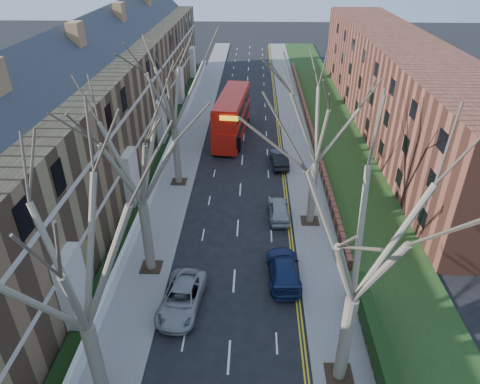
{
  "coord_description": "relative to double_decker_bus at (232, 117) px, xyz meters",
  "views": [
    {
      "loc": [
        1.12,
        -6.27,
        19.31
      ],
      "look_at": [
        0.19,
        20.91,
        3.31
      ],
      "focal_mm": 32.0,
      "sensor_mm": 36.0,
      "label": 1
    }
  ],
  "objects": [
    {
      "name": "car_right_mid",
      "position": [
        4.57,
        -16.29,
        -1.69
      ],
      "size": [
        1.8,
        4.11,
        1.38
      ],
      "primitive_type": "imported",
      "rotation": [
        0.0,
        0.0,
        3.19
      ],
      "color": "#999EA1",
      "rests_on": "ground"
    },
    {
      "name": "pavement_right",
      "position": [
        7.32,
        0.06,
        -2.32
      ],
      "size": [
        3.0,
        102.0,
        0.12
      ],
      "primitive_type": "cube",
      "color": "slate",
      "rests_on": "ground"
    },
    {
      "name": "tree_right_far",
      "position": [
        7.02,
        -16.94,
        6.86
      ],
      "size": [
        10.15,
        10.15,
        14.22
      ],
      "color": "brown",
      "rests_on": "ground"
    },
    {
      "name": "front_wall_left",
      "position": [
        -6.33,
        -7.94,
        -1.76
      ],
      "size": [
        0.3,
        78.0,
        1.0
      ],
      "color": "white",
      "rests_on": "ground"
    },
    {
      "name": "tree_left_far",
      "position": [
        -4.38,
        -22.94,
        6.86
      ],
      "size": [
        10.15,
        10.15,
        14.22
      ],
      "color": "brown",
      "rests_on": "ground"
    },
    {
      "name": "pavement_left",
      "position": [
        -4.68,
        0.06,
        -2.32
      ],
      "size": [
        3.0,
        102.0,
        0.12
      ],
      "primitive_type": "cube",
      "color": "slate",
      "rests_on": "ground"
    },
    {
      "name": "tree_right_mid",
      "position": [
        7.02,
        -30.94,
        7.18
      ],
      "size": [
        10.5,
        10.5,
        14.71
      ],
      "color": "brown",
      "rests_on": "ground"
    },
    {
      "name": "terrace_left",
      "position": [
        -12.33,
        -7.94,
        3.15
      ],
      "size": [
        9.7,
        78.0,
        13.6
      ],
      "color": "brown",
      "rests_on": "ground"
    },
    {
      "name": "double_decker_bus",
      "position": [
        0.0,
        0.0,
        0.0
      ],
      "size": [
        3.82,
        11.79,
        4.82
      ],
      "rotation": [
        0.0,
        0.0,
        3.04
      ],
      "color": "red",
      "rests_on": "ground"
    },
    {
      "name": "car_left_far",
      "position": [
        -1.73,
        -26.38,
        -1.68
      ],
      "size": [
        2.83,
        5.26,
        1.4
      ],
      "primitive_type": "imported",
      "rotation": [
        0.0,
        0.0,
        -0.1
      ],
      "color": "gray",
      "rests_on": "ground"
    },
    {
      "name": "tree_left_dist",
      "position": [
        -4.38,
        -10.94,
        7.18
      ],
      "size": [
        10.5,
        10.5,
        14.71
      ],
      "color": "brown",
      "rests_on": "ground"
    },
    {
      "name": "tree_left_mid",
      "position": [
        -4.38,
        -32.94,
        7.18
      ],
      "size": [
        10.5,
        10.5,
        14.71
      ],
      "color": "brown",
      "rests_on": "ground"
    },
    {
      "name": "flats_right",
      "position": [
        18.78,
        4.06,
        2.6
      ],
      "size": [
        13.97,
        54.0,
        10.0
      ],
      "color": "brown",
      "rests_on": "ground"
    },
    {
      "name": "car_right_far",
      "position": [
        5.02,
        -6.92,
        -1.66
      ],
      "size": [
        1.82,
        4.43,
        1.43
      ],
      "primitive_type": "imported",
      "rotation": [
        0.0,
        0.0,
        3.21
      ],
      "color": "black",
      "rests_on": "ground"
    },
    {
      "name": "grass_verge_right",
      "position": [
        11.82,
        0.06,
        -2.23
      ],
      "size": [
        6.0,
        102.0,
        0.06
      ],
      "color": "#1B3A15",
      "rests_on": "ground"
    },
    {
      "name": "car_right_near",
      "position": [
        4.57,
        -23.52,
        -1.65
      ],
      "size": [
        2.23,
        5.09,
        1.45
      ],
      "primitive_type": "imported",
      "rotation": [
        0.0,
        0.0,
        3.18
      ],
      "color": "navy",
      "rests_on": "ground"
    }
  ]
}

